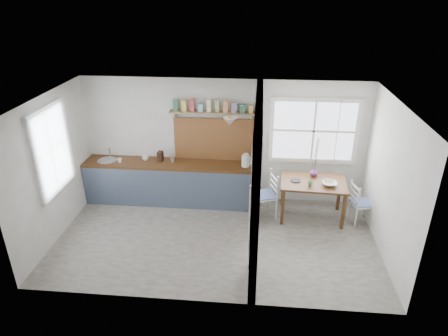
# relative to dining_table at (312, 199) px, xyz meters

# --- Properties ---
(floor) EXTENTS (5.80, 3.20, 0.01)m
(floor) POSITION_rel_dining_table_xyz_m (-1.81, -0.94, -0.39)
(floor) COLOR #9B948B
(floor) RESTS_ON ground
(ceiling) EXTENTS (5.80, 3.20, 0.01)m
(ceiling) POSITION_rel_dining_table_xyz_m (-1.81, -0.94, 2.21)
(ceiling) COLOR white
(ceiling) RESTS_ON walls
(walls) EXTENTS (5.81, 3.21, 2.60)m
(walls) POSITION_rel_dining_table_xyz_m (-1.81, -0.94, 0.91)
(walls) COLOR white
(walls) RESTS_ON floor
(partition) EXTENTS (0.12, 3.20, 2.60)m
(partition) POSITION_rel_dining_table_xyz_m (-1.11, -0.88, 1.06)
(partition) COLOR white
(partition) RESTS_ON floor
(kitchen_window) EXTENTS (0.10, 1.16, 1.50)m
(kitchen_window) POSITION_rel_dining_table_xyz_m (-4.68, -0.94, 1.26)
(kitchen_window) COLOR white
(kitchen_window) RESTS_ON walls
(nook_window) EXTENTS (1.76, 0.10, 1.30)m
(nook_window) POSITION_rel_dining_table_xyz_m (-0.01, 0.62, 1.21)
(nook_window) COLOR white
(nook_window) RESTS_ON walls
(counter) EXTENTS (3.50, 0.60, 0.90)m
(counter) POSITION_rel_dining_table_xyz_m (-2.94, 0.39, 0.06)
(counter) COLOR #4A2E0F
(counter) RESTS_ON floor
(sink) EXTENTS (0.40, 0.40, 0.02)m
(sink) POSITION_rel_dining_table_xyz_m (-4.24, 0.36, 0.50)
(sink) COLOR silver
(sink) RESTS_ON counter
(backsplash) EXTENTS (1.65, 0.03, 0.90)m
(backsplash) POSITION_rel_dining_table_xyz_m (-2.01, 0.64, 0.96)
(backsplash) COLOR brown
(backsplash) RESTS_ON walls
(shelf) EXTENTS (1.75, 0.20, 0.21)m
(shelf) POSITION_rel_dining_table_xyz_m (-2.01, 0.55, 1.62)
(shelf) COLOR #9D8258
(shelf) RESTS_ON walls
(pendant_lamp) EXTENTS (0.26, 0.26, 0.16)m
(pendant_lamp) POSITION_rel_dining_table_xyz_m (-1.66, 0.21, 1.49)
(pendant_lamp) COLOR white
(pendant_lamp) RESTS_ON ceiling
(utensil_rail) EXTENTS (0.02, 0.50, 0.02)m
(utensil_rail) POSITION_rel_dining_table_xyz_m (-1.20, -0.04, 1.06)
(utensil_rail) COLOR silver
(utensil_rail) RESTS_ON partition
(dining_table) EXTENTS (1.30, 0.90, 0.78)m
(dining_table) POSITION_rel_dining_table_xyz_m (0.00, 0.00, 0.00)
(dining_table) COLOR #4A2E0F
(dining_table) RESTS_ON floor
(chair_left) EXTENTS (0.55, 0.55, 0.94)m
(chair_left) POSITION_rel_dining_table_xyz_m (-0.94, -0.04, 0.08)
(chair_left) COLOR silver
(chair_left) RESTS_ON floor
(chair_right) EXTENTS (0.46, 0.46, 0.84)m
(chair_right) POSITION_rel_dining_table_xyz_m (0.94, -0.09, 0.03)
(chair_right) COLOR silver
(chair_right) RESTS_ON floor
(kettle) EXTENTS (0.26, 0.22, 0.27)m
(kettle) POSITION_rel_dining_table_xyz_m (-1.34, 0.35, 0.64)
(kettle) COLOR white
(kettle) RESTS_ON counter
(mug_a) EXTENTS (0.10, 0.10, 0.09)m
(mug_a) POSITION_rel_dining_table_xyz_m (-3.94, 0.29, 0.55)
(mug_a) COLOR white
(mug_a) RESTS_ON counter
(mug_b) EXTENTS (0.18, 0.18, 0.11)m
(mug_b) POSITION_rel_dining_table_xyz_m (-3.45, 0.46, 0.56)
(mug_b) COLOR white
(mug_b) RESTS_ON counter
(knife_block) EXTENTS (0.11, 0.15, 0.21)m
(knife_block) POSITION_rel_dining_table_xyz_m (-3.11, 0.44, 0.61)
(knife_block) COLOR black
(knife_block) RESTS_ON counter
(jar) EXTENTS (0.11, 0.11, 0.14)m
(jar) POSITION_rel_dining_table_xyz_m (-2.85, 0.43, 0.58)
(jar) COLOR #806E52
(jar) RESTS_ON counter
(towel_magenta) EXTENTS (0.02, 0.03, 0.61)m
(towel_magenta) POSITION_rel_dining_table_xyz_m (-1.23, 0.05, -0.12)
(towel_magenta) COLOR #A52C4A
(towel_magenta) RESTS_ON counter
(towel_orange) EXTENTS (0.02, 0.03, 0.51)m
(towel_orange) POSITION_rel_dining_table_xyz_m (-1.23, -0.00, -0.14)
(towel_orange) COLOR #EB5010
(towel_orange) RESTS_ON counter
(bowl) EXTENTS (0.28, 0.28, 0.07)m
(bowl) POSITION_rel_dining_table_xyz_m (0.28, -0.12, 0.43)
(bowl) COLOR beige
(bowl) RESTS_ON dining_table
(table_cup) EXTENTS (0.12, 0.12, 0.09)m
(table_cup) POSITION_rel_dining_table_xyz_m (-0.09, -0.17, 0.44)
(table_cup) COLOR #559C52
(table_cup) RESTS_ON dining_table
(plate) EXTENTS (0.21, 0.21, 0.02)m
(plate) POSITION_rel_dining_table_xyz_m (-0.35, -0.00, 0.40)
(plate) COLOR black
(plate) RESTS_ON dining_table
(vase) EXTENTS (0.18, 0.18, 0.17)m
(vase) POSITION_rel_dining_table_xyz_m (0.02, 0.25, 0.48)
(vase) COLOR #67346E
(vase) RESTS_ON dining_table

